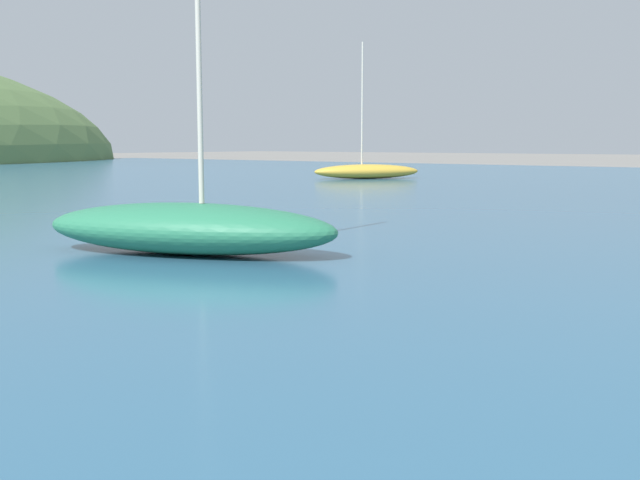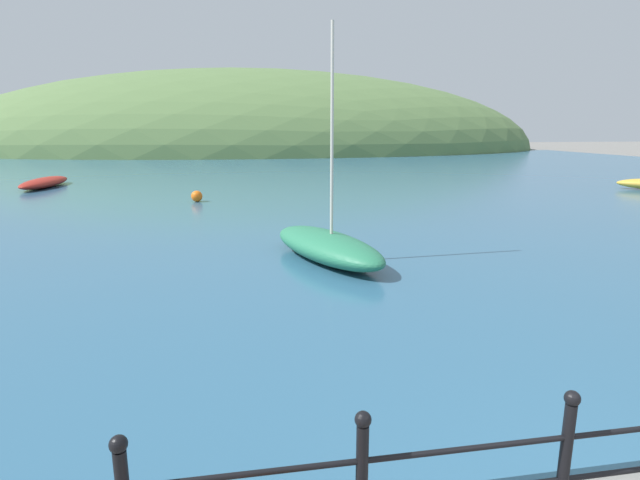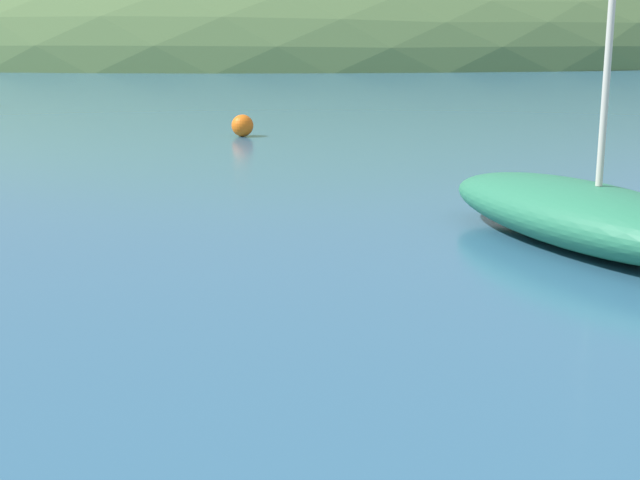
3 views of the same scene
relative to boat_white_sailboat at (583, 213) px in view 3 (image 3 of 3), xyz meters
name	(u,v)px [view 3 (image 3 of 3)]	position (x,y,z in m)	size (l,w,h in m)	color
water	(369,96)	(0.70, 22.45, -0.40)	(80.00, 60.00, 0.10)	#2D5B7A
far_hillside	(305,61)	(0.70, 60.61, -0.45)	(80.96, 44.53, 21.58)	#567542
boat_white_sailboat	(583,213)	(0.00, 0.00, 0.00)	(2.71, 4.33, 5.20)	#287551
mooring_buoy	(242,126)	(-3.60, 10.17, -0.12)	(0.47, 0.47, 0.47)	orange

